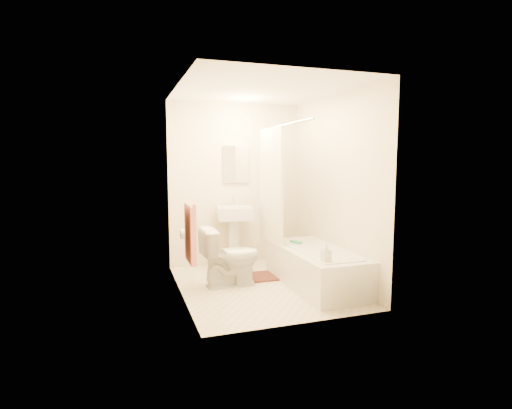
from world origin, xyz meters
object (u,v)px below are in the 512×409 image
object	(u,v)px
toilet	(230,256)
bath_mat	(255,277)
soap_bottle	(326,253)
bathtub	(315,267)
sink	(235,235)

from	to	relation	value
toilet	bath_mat	world-z (taller)	toilet
bath_mat	soap_bottle	xyz separation A→B (m)	(0.45, -1.12, 0.55)
bathtub	bath_mat	distance (m)	0.85
sink	bathtub	world-z (taller)	sink
toilet	sink	xyz separation A→B (m)	(0.27, 0.78, 0.12)
bathtub	soap_bottle	world-z (taller)	soap_bottle
bath_mat	soap_bottle	world-z (taller)	soap_bottle
sink	soap_bottle	size ratio (longest dim) A/B	4.86
bathtub	bath_mat	size ratio (longest dim) A/B	2.69
sink	bathtub	size ratio (longest dim) A/B	0.59
sink	toilet	bearing A→B (deg)	-101.88
soap_bottle	sink	bearing A→B (deg)	108.11
toilet	bathtub	xyz separation A→B (m)	(1.01, -0.35, -0.14)
sink	bath_mat	size ratio (longest dim) A/B	1.60
soap_bottle	toilet	bearing A→B (deg)	131.56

